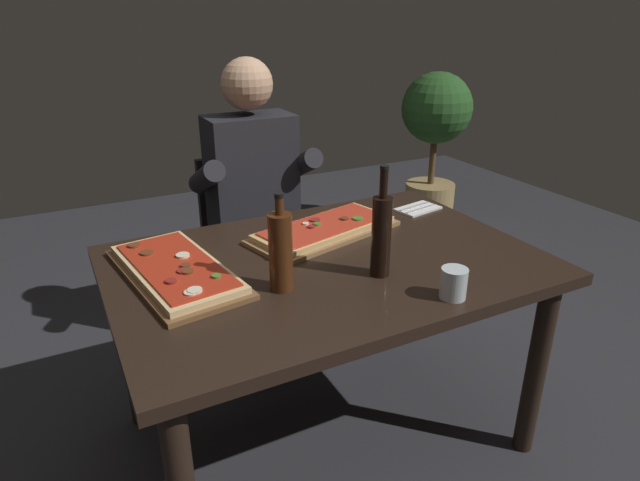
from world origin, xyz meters
name	(u,v)px	position (x,y,z in m)	size (l,w,h in m)	color
ground_plane	(326,432)	(0.00, 0.00, 0.00)	(6.40, 6.40, 0.00)	#2D2D33
dining_table	(327,285)	(0.00, 0.00, 0.64)	(1.40, 0.96, 0.74)	black
pizza_rectangular_front	(324,230)	(0.09, 0.20, 0.76)	(0.61, 0.38, 0.05)	olive
pizza_rectangular_left	(176,270)	(-0.47, 0.11, 0.76)	(0.35, 0.60, 0.05)	brown
wine_bottle_dark	(381,234)	(0.10, -0.17, 0.88)	(0.06, 0.06, 0.35)	black
oil_bottle_amber	(281,251)	(-0.22, -0.12, 0.86)	(0.07, 0.07, 0.30)	#47230F
tumbler_near_camera	(453,285)	(0.20, -0.39, 0.78)	(0.08, 0.08, 0.09)	silver
napkin_cutlery_set	(418,209)	(0.57, 0.26, 0.74)	(0.20, 0.14, 0.01)	white
diner_chair	(250,239)	(0.03, 0.86, 0.49)	(0.44, 0.44, 0.87)	black
seated_diner	(256,195)	(0.03, 0.74, 0.74)	(0.53, 0.41, 1.33)	#23232D
potted_plant_corner	(434,137)	(1.67, 1.53, 0.69)	(0.48, 0.48, 1.13)	tan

